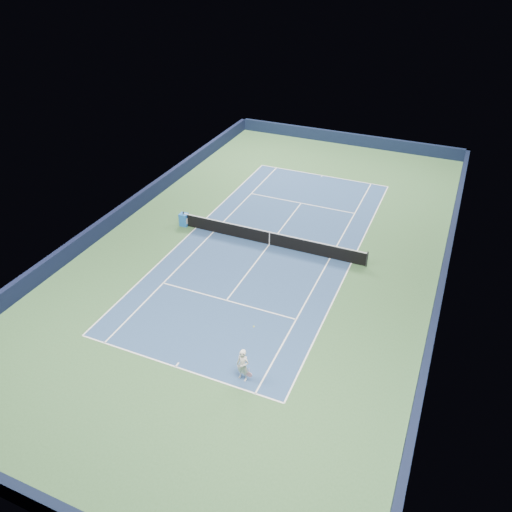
% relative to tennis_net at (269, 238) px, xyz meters
% --- Properties ---
extents(ground, '(40.00, 40.00, 0.00)m').
position_rel_tennis_net_xyz_m(ground, '(0.00, 0.00, -0.50)').
color(ground, '#31552E').
rests_on(ground, ground).
extents(wall_far, '(22.00, 0.35, 1.10)m').
position_rel_tennis_net_xyz_m(wall_far, '(0.00, 19.82, 0.05)').
color(wall_far, '#111933').
rests_on(wall_far, ground).
extents(wall_near, '(22.00, 0.35, 1.10)m').
position_rel_tennis_net_xyz_m(wall_near, '(0.00, -19.82, 0.05)').
color(wall_near, black).
rests_on(wall_near, ground).
extents(wall_right, '(0.35, 40.00, 1.10)m').
position_rel_tennis_net_xyz_m(wall_right, '(10.82, 0.00, 0.05)').
color(wall_right, black).
rests_on(wall_right, ground).
extents(wall_left, '(0.35, 40.00, 1.10)m').
position_rel_tennis_net_xyz_m(wall_left, '(-10.82, 0.00, 0.05)').
color(wall_left, black).
rests_on(wall_left, ground).
extents(court_surface, '(10.97, 23.77, 0.01)m').
position_rel_tennis_net_xyz_m(court_surface, '(0.00, 0.00, -0.50)').
color(court_surface, navy).
rests_on(court_surface, ground).
extents(baseline_far, '(10.97, 0.08, 0.00)m').
position_rel_tennis_net_xyz_m(baseline_far, '(0.00, 11.88, -0.50)').
color(baseline_far, white).
rests_on(baseline_far, ground).
extents(baseline_near, '(10.97, 0.08, 0.00)m').
position_rel_tennis_net_xyz_m(baseline_near, '(0.00, -11.88, -0.50)').
color(baseline_near, white).
rests_on(baseline_near, ground).
extents(sideline_doubles_right, '(0.08, 23.77, 0.00)m').
position_rel_tennis_net_xyz_m(sideline_doubles_right, '(5.49, 0.00, -0.50)').
color(sideline_doubles_right, white).
rests_on(sideline_doubles_right, ground).
extents(sideline_doubles_left, '(0.08, 23.77, 0.00)m').
position_rel_tennis_net_xyz_m(sideline_doubles_left, '(-5.49, 0.00, -0.50)').
color(sideline_doubles_left, white).
rests_on(sideline_doubles_left, ground).
extents(sideline_singles_right, '(0.08, 23.77, 0.00)m').
position_rel_tennis_net_xyz_m(sideline_singles_right, '(4.12, 0.00, -0.50)').
color(sideline_singles_right, white).
rests_on(sideline_singles_right, ground).
extents(sideline_singles_left, '(0.08, 23.77, 0.00)m').
position_rel_tennis_net_xyz_m(sideline_singles_left, '(-4.12, 0.00, -0.50)').
color(sideline_singles_left, white).
rests_on(sideline_singles_left, ground).
extents(service_line_far, '(8.23, 0.08, 0.00)m').
position_rel_tennis_net_xyz_m(service_line_far, '(0.00, 6.40, -0.50)').
color(service_line_far, white).
rests_on(service_line_far, ground).
extents(service_line_near, '(8.23, 0.08, 0.00)m').
position_rel_tennis_net_xyz_m(service_line_near, '(0.00, -6.40, -0.50)').
color(service_line_near, white).
rests_on(service_line_near, ground).
extents(center_service_line, '(0.08, 12.80, 0.00)m').
position_rel_tennis_net_xyz_m(center_service_line, '(0.00, 0.00, -0.50)').
color(center_service_line, white).
rests_on(center_service_line, ground).
extents(center_mark_far, '(0.08, 0.30, 0.00)m').
position_rel_tennis_net_xyz_m(center_mark_far, '(0.00, 11.73, -0.50)').
color(center_mark_far, white).
rests_on(center_mark_far, ground).
extents(center_mark_near, '(0.08, 0.30, 0.00)m').
position_rel_tennis_net_xyz_m(center_mark_near, '(0.00, -11.73, -0.50)').
color(center_mark_near, white).
rests_on(center_mark_near, ground).
extents(tennis_net, '(12.90, 0.10, 1.07)m').
position_rel_tennis_net_xyz_m(tennis_net, '(0.00, 0.00, 0.00)').
color(tennis_net, black).
rests_on(tennis_net, ground).
extents(sponsor_cube, '(0.61, 0.54, 0.91)m').
position_rel_tennis_net_xyz_m(sponsor_cube, '(-6.40, 0.01, -0.05)').
color(sponsor_cube, blue).
rests_on(sponsor_cube, ground).
extents(tennis_player, '(0.82, 1.29, 2.43)m').
position_rel_tennis_net_xyz_m(tennis_player, '(3.25, -11.29, 0.36)').
color(tennis_player, silver).
rests_on(tennis_player, ground).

